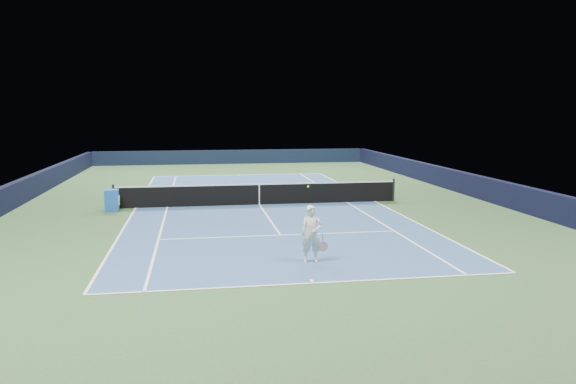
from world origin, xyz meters
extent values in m
plane|color=#2E4E2A|center=(0.00, 0.00, 0.00)|extent=(40.00, 40.00, 0.00)
cube|color=black|center=(0.00, 19.82, 0.55)|extent=(22.00, 0.35, 1.10)
cube|color=black|center=(10.82, 0.00, 0.55)|extent=(0.35, 40.00, 1.10)
cube|color=black|center=(-10.82, 0.00, 0.55)|extent=(0.35, 40.00, 1.10)
cube|color=#2D5180|center=(0.00, 0.00, 0.00)|extent=(10.97, 23.77, 0.01)
cube|color=white|center=(0.00, 11.88, 0.01)|extent=(10.97, 0.08, 0.00)
cube|color=white|center=(0.00, -11.88, 0.01)|extent=(10.97, 0.08, 0.00)
cube|color=white|center=(5.49, 0.00, 0.01)|extent=(0.08, 23.77, 0.00)
cube|color=white|center=(-5.49, 0.00, 0.01)|extent=(0.08, 23.77, 0.00)
cube|color=white|center=(4.12, 0.00, 0.01)|extent=(0.08, 23.77, 0.00)
cube|color=white|center=(-4.12, 0.00, 0.01)|extent=(0.08, 23.77, 0.00)
cube|color=white|center=(0.00, 6.40, 0.01)|extent=(8.23, 0.08, 0.00)
cube|color=white|center=(0.00, -6.40, 0.01)|extent=(8.23, 0.08, 0.00)
cube|color=white|center=(0.00, 0.00, 0.01)|extent=(0.08, 12.80, 0.00)
cube|color=white|center=(0.00, 11.73, 0.01)|extent=(0.08, 0.30, 0.00)
cube|color=white|center=(0.00, -11.73, 0.01)|extent=(0.08, 0.30, 0.00)
cylinder|color=black|center=(-6.40, 0.00, 0.54)|extent=(0.10, 0.10, 1.07)
cylinder|color=black|center=(6.40, 0.00, 0.54)|extent=(0.10, 0.10, 1.07)
cube|color=black|center=(0.00, 0.00, 0.46)|extent=(12.80, 0.03, 0.91)
cube|color=white|center=(0.00, 0.00, 0.94)|extent=(12.80, 0.04, 0.06)
cube|color=white|center=(0.00, 0.00, 0.46)|extent=(0.05, 0.04, 0.91)
cube|color=#1C57AD|center=(-6.40, -0.60, 0.46)|extent=(0.60, 0.55, 0.93)
cube|color=silver|center=(-6.11, -0.60, 0.45)|extent=(0.03, 0.41, 0.41)
imported|color=silver|center=(0.35, -9.95, 0.82)|extent=(0.63, 0.44, 1.63)
cylinder|color=pink|center=(0.67, -10.00, 0.70)|extent=(0.03, 0.03, 0.27)
cylinder|color=black|center=(0.67, -10.00, 0.46)|extent=(0.27, 0.02, 0.27)
cylinder|color=#CD8597|center=(0.67, -10.00, 0.46)|extent=(0.29, 0.03, 0.29)
sphere|color=#BEDE2F|center=(0.45, -8.95, 2.04)|extent=(0.07, 0.07, 0.07)
camera|label=1|loc=(-2.84, -25.11, 4.30)|focal=35.00mm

